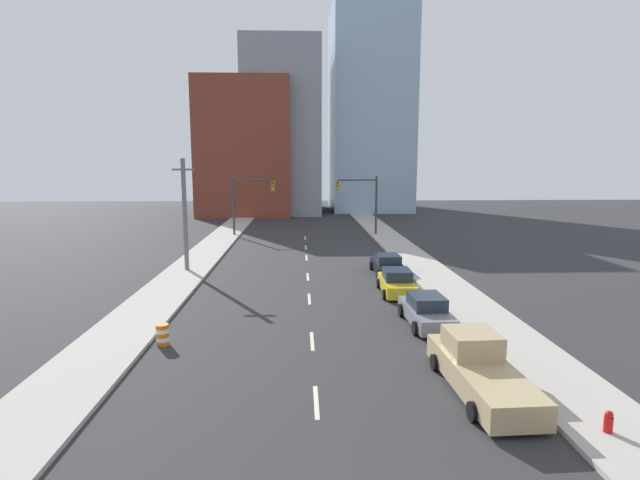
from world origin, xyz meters
TOP-DOWN VIEW (x-y plane):
  - sidewalk_left at (-8.91, 50.15)m, footprint 3.35×100.30m
  - sidewalk_right at (8.91, 50.15)m, footprint 3.35×100.30m
  - lane_stripe_at_8m at (0.00, 8.30)m, footprint 0.16×2.40m
  - lane_stripe_at_14m at (0.00, 14.16)m, footprint 0.16×2.40m
  - lane_stripe_at_21m at (0.00, 21.27)m, footprint 0.16×2.40m
  - lane_stripe_at_27m at (0.00, 27.11)m, footprint 0.16×2.40m
  - lane_stripe_at_34m at (0.00, 34.32)m, footprint 0.16×2.40m
  - lane_stripe_at_40m at (0.00, 39.66)m, footprint 0.16×2.40m
  - lane_stripe_at_46m at (0.00, 45.64)m, footprint 0.16×2.40m
  - building_brick_left at (-8.95, 72.93)m, footprint 14.00×16.00m
  - building_office_center at (-3.29, 76.93)m, footprint 12.00×20.00m
  - building_glass_right at (11.40, 80.93)m, footprint 13.00×20.00m
  - traffic_signal_left at (-6.57, 47.59)m, footprint 4.63×0.35m
  - traffic_signal_right at (6.67, 47.59)m, footprint 4.63×0.35m
  - utility_pole_left_mid at (-8.96, 29.16)m, footprint 1.60×0.32m
  - traffic_barrel at (-6.64, 13.91)m, footprint 0.56×0.56m
  - fire_hydrant at (8.51, 5.75)m, footprint 0.26×0.26m
  - pickup_truck_tan at (5.82, 9.03)m, footprint 2.47×6.40m
  - sedan_gray at (5.75, 16.23)m, footprint 2.18×4.73m
  - sedan_yellow at (5.45, 22.35)m, footprint 2.21×4.50m
  - sedan_black at (5.87, 28.01)m, footprint 2.25×4.58m

SIDE VIEW (x-z plane):
  - lane_stripe_at_8m at x=0.00m, z-range 0.00..0.01m
  - lane_stripe_at_14m at x=0.00m, z-range 0.00..0.01m
  - lane_stripe_at_21m at x=0.00m, z-range 0.00..0.01m
  - lane_stripe_at_27m at x=0.00m, z-range 0.00..0.01m
  - lane_stripe_at_34m at x=0.00m, z-range 0.00..0.01m
  - lane_stripe_at_40m at x=0.00m, z-range 0.00..0.01m
  - lane_stripe_at_46m at x=0.00m, z-range 0.00..0.01m
  - sidewalk_left at x=-8.91m, z-range 0.00..0.18m
  - sidewalk_right at x=8.91m, z-range 0.00..0.18m
  - fire_hydrant at x=8.51m, z-range 0.00..0.83m
  - traffic_barrel at x=-6.64m, z-range 0.00..0.95m
  - sedan_black at x=5.87m, z-range -0.06..1.33m
  - sedan_yellow at x=5.45m, z-range -0.07..1.44m
  - sedan_gray at x=5.75m, z-range -0.07..1.46m
  - pickup_truck_tan at x=5.82m, z-range -0.17..1.72m
  - traffic_signal_left at x=-6.57m, z-range 0.98..7.54m
  - traffic_signal_right at x=6.67m, z-range 0.98..7.54m
  - utility_pole_left_mid at x=-8.96m, z-range 0.12..8.47m
  - building_brick_left at x=-8.95m, z-range 0.00..20.47m
  - building_office_center at x=-3.29m, z-range 0.00..26.60m
  - building_glass_right at x=11.40m, z-range 0.00..34.17m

